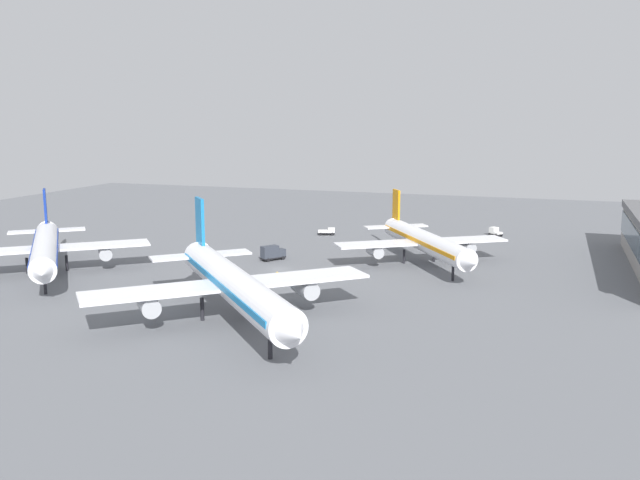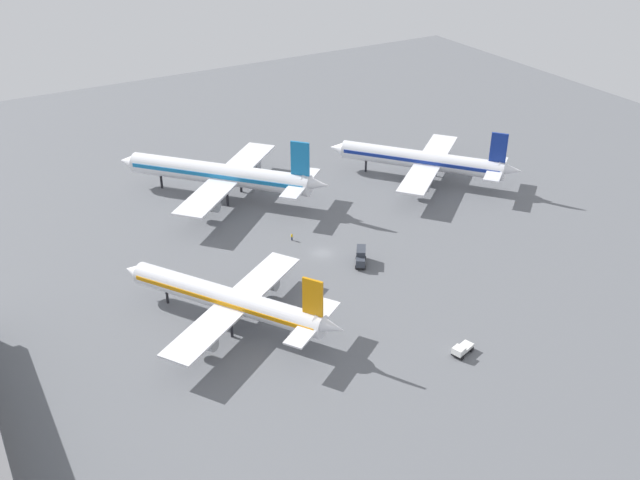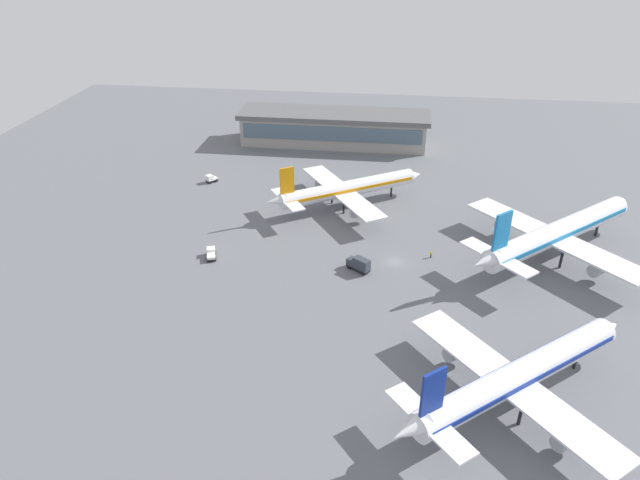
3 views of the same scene
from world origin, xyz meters
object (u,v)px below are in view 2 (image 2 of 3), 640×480
object	(u,v)px
airplane_at_gate	(423,160)
airplane_taxiing	(222,174)
ground_crew_worker	(292,237)
airplane_distant	(229,299)
catering_truck	(361,257)
pushback_tractor	(462,349)

from	to	relation	value
airplane_at_gate	airplane_taxiing	size ratio (longest dim) A/B	0.93
ground_crew_worker	airplane_at_gate	bearing A→B (deg)	-141.96
airplane_distant	ground_crew_worker	size ratio (longest dim) A/B	24.87
airplane_at_gate	ground_crew_worker	size ratio (longest dim) A/B	25.30
airplane_distant	catering_truck	size ratio (longest dim) A/B	7.30
airplane_at_gate	catering_truck	size ratio (longest dim) A/B	7.42
airplane_taxiing	pushback_tractor	world-z (taller)	airplane_taxiing
catering_truck	airplane_taxiing	bearing A→B (deg)	-130.11
airplane_at_gate	airplane_taxiing	world-z (taller)	airplane_taxiing
airplane_distant	catering_truck	world-z (taller)	airplane_distant
pushback_tractor	ground_crew_worker	world-z (taller)	pushback_tractor
airplane_taxiing	catering_truck	xyz separation A→B (m)	(44.54, 12.25, -4.53)
airplane_distant	pushback_tractor	size ratio (longest dim) A/B	8.71
pushback_tractor	airplane_taxiing	bearing A→B (deg)	-99.61
airplane_distant	ground_crew_worker	distance (m)	33.39
airplane_taxiing	ground_crew_worker	distance (m)	29.16
airplane_at_gate	catering_truck	xyz separation A→B (m)	(27.83, -37.14, -3.93)
airplane_taxiing	catering_truck	size ratio (longest dim) A/B	8.01
airplane_taxiing	ground_crew_worker	bearing A→B (deg)	146.81
pushback_tractor	airplane_distant	bearing A→B (deg)	-60.17
airplane_at_gate	ground_crew_worker	distance (m)	46.68
airplane_at_gate	pushback_tractor	bearing A→B (deg)	109.01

